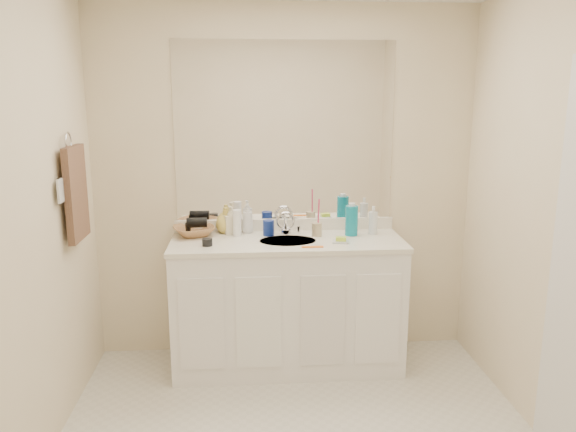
{
  "coord_description": "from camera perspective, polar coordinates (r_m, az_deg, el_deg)",
  "views": [
    {
      "loc": [
        -0.26,
        -2.51,
        1.83
      ],
      "look_at": [
        0.0,
        0.97,
        1.05
      ],
      "focal_mm": 35.0,
      "sensor_mm": 36.0,
      "label": 1
    }
  ],
  "objects": [
    {
      "name": "wall_back",
      "position": [
        3.87,
        -0.36,
        3.21
      ],
      "size": [
        2.6,
        0.02,
        2.4
      ],
      "primitive_type": "cube",
      "color": "#F3E2BE",
      "rests_on": "floor"
    },
    {
      "name": "wall_front",
      "position": [
        1.39,
        7.18,
        -14.39
      ],
      "size": [
        2.6,
        0.02,
        2.4
      ],
      "primitive_type": "cube",
      "color": "#F3E2BE",
      "rests_on": "floor"
    },
    {
      "name": "wall_left",
      "position": [
        2.79,
        -26.01,
        -1.75
      ],
      "size": [
        0.02,
        2.6,
        2.4
      ],
      "primitive_type": "cube",
      "color": "#F3E2BE",
      "rests_on": "floor"
    },
    {
      "name": "wall_right",
      "position": [
        3.02,
        26.91,
        -0.83
      ],
      "size": [
        0.02,
        2.6,
        2.4
      ],
      "primitive_type": "cube",
      "color": "#F3E2BE",
      "rests_on": "floor"
    },
    {
      "name": "vanity_cabinet",
      "position": [
        3.82,
        -0.06,
        -9.03
      ],
      "size": [
        1.5,
        0.55,
        0.85
      ],
      "primitive_type": "cube",
      "color": "white",
      "rests_on": "floor"
    },
    {
      "name": "countertop",
      "position": [
        3.68,
        -0.06,
        -2.65
      ],
      "size": [
        1.52,
        0.57,
        0.03
      ],
      "primitive_type": "cube",
      "color": "white",
      "rests_on": "vanity_cabinet"
    },
    {
      "name": "backsplash",
      "position": [
        3.92,
        -0.34,
        -0.88
      ],
      "size": [
        1.52,
        0.03,
        0.08
      ],
      "primitive_type": "cube",
      "color": "white",
      "rests_on": "countertop"
    },
    {
      "name": "sink_basin",
      "position": [
        3.66,
        -0.03,
        -2.68
      ],
      "size": [
        0.37,
        0.37,
        0.02
      ],
      "primitive_type": "cylinder",
      "color": "#B3A79C",
      "rests_on": "countertop"
    },
    {
      "name": "faucet",
      "position": [
        3.81,
        -0.23,
        -1.0
      ],
      "size": [
        0.02,
        0.02,
        0.11
      ],
      "primitive_type": "cylinder",
      "color": "silver",
      "rests_on": "countertop"
    },
    {
      "name": "mirror",
      "position": [
        3.83,
        -0.36,
        8.52
      ],
      "size": [
        1.48,
        0.01,
        1.2
      ],
      "primitive_type": "cube",
      "color": "white",
      "rests_on": "wall_back"
    },
    {
      "name": "blue_mug",
      "position": [
        3.78,
        -1.99,
        -1.21
      ],
      "size": [
        0.09,
        0.09,
        0.1
      ],
      "primitive_type": "cylinder",
      "rotation": [
        0.0,
        0.0,
        -0.2
      ],
      "color": "navy",
      "rests_on": "countertop"
    },
    {
      "name": "tan_cup",
      "position": [
        3.76,
        2.95,
        -1.37
      ],
      "size": [
        0.08,
        0.08,
        0.09
      ],
      "primitive_type": "cylinder",
      "rotation": [
        0.0,
        0.0,
        -0.17
      ],
      "color": "tan",
      "rests_on": "countertop"
    },
    {
      "name": "toothbrush",
      "position": [
        3.74,
        3.12,
        0.19
      ],
      "size": [
        0.01,
        0.04,
        0.21
      ],
      "primitive_type": "cylinder",
      "rotation": [
        0.14,
        0.0,
        0.07
      ],
      "color": "#D93966",
      "rests_on": "tan_cup"
    },
    {
      "name": "mouthwash_bottle",
      "position": [
        3.79,
        6.48,
        -0.47
      ],
      "size": [
        0.11,
        0.11,
        0.2
      ],
      "primitive_type": "cylinder",
      "rotation": [
        0.0,
        0.0,
        0.32
      ],
      "color": "#0D819E",
      "rests_on": "countertop"
    },
    {
      "name": "clear_pump_bottle",
      "position": [
        3.85,
        8.64,
        -0.69
      ],
      "size": [
        0.07,
        0.07,
        0.15
      ],
      "primitive_type": "cylinder",
      "rotation": [
        0.0,
        0.0,
        0.36
      ],
      "color": "white",
      "rests_on": "countertop"
    },
    {
      "name": "soap_dish",
      "position": [
        3.62,
        5.39,
        -2.61
      ],
      "size": [
        0.12,
        0.1,
        0.01
      ],
      "primitive_type": "cube",
      "rotation": [
        0.0,
        0.0,
        -0.2
      ],
      "color": "silver",
      "rests_on": "countertop"
    },
    {
      "name": "green_soap",
      "position": [
        3.61,
        5.4,
        -2.33
      ],
      "size": [
        0.07,
        0.06,
        0.02
      ],
      "primitive_type": "cube",
      "rotation": [
        0.0,
        0.0,
        -0.17
      ],
      "color": "#C4E938",
      "rests_on": "soap_dish"
    },
    {
      "name": "orange_comb",
      "position": [
        3.5,
        2.51,
        -3.14
      ],
      "size": [
        0.14,
        0.03,
        0.01
      ],
      "primitive_type": "cube",
      "rotation": [
        0.0,
        0.0,
        -0.01
      ],
      "color": "orange",
      "rests_on": "countertop"
    },
    {
      "name": "dark_jar",
      "position": [
        3.56,
        -8.21,
        -2.65
      ],
      "size": [
        0.08,
        0.08,
        0.05
      ],
      "primitive_type": "cylinder",
      "rotation": [
        0.0,
        0.0,
        -0.18
      ],
      "color": "black",
      "rests_on": "countertop"
    },
    {
      "name": "extra_white_bottle",
      "position": [
        3.76,
        -5.19,
        -0.71
      ],
      "size": [
        0.06,
        0.06,
        0.18
      ],
      "primitive_type": "cylinder",
      "rotation": [
        0.0,
        0.0,
        0.12
      ],
      "color": "white",
      "rests_on": "countertop"
    },
    {
      "name": "soap_bottle_white",
      "position": [
        3.84,
        -4.13,
        -0.24
      ],
      "size": [
        0.1,
        0.1,
        0.2
      ],
      "primitive_type": "imported",
      "rotation": [
        0.0,
        0.0,
        -0.29
      ],
      "color": "white",
      "rests_on": "countertop"
    },
    {
      "name": "soap_bottle_cream",
      "position": [
        3.83,
        -5.87,
        -0.4
      ],
      "size": [
        0.11,
        0.11,
        0.19
      ],
      "primitive_type": "imported",
      "rotation": [
        0.0,
        0.0,
        0.33
      ],
      "color": "#F2E9C6",
      "rests_on": "countertop"
    },
    {
      "name": "soap_bottle_yellow",
      "position": [
        3.86,
        -6.34,
        -0.42
      ],
      "size": [
        0.14,
        0.14,
        0.18
      ],
      "primitive_type": "imported",
      "rotation": [
        0.0,
        0.0,
        0.0
      ],
      "color": "#DFC857",
      "rests_on": "countertop"
    },
    {
      "name": "wicker_basket",
      "position": [
        3.82,
        -9.51,
        -1.5
      ],
      "size": [
        0.35,
        0.35,
        0.07
      ],
      "primitive_type": "imported",
      "rotation": [
        0.0,
        0.0,
        0.38
      ],
      "color": "#9B683E",
      "rests_on": "countertop"
    },
    {
      "name": "hair_dryer",
      "position": [
        3.8,
        -9.24,
        -0.67
      ],
      "size": [
        0.14,
        0.07,
        0.07
      ],
      "primitive_type": "cylinder",
      "rotation": [
        0.0,
        1.57,
        0.04
      ],
      "color": "black",
      "rests_on": "wicker_basket"
    },
    {
      "name": "towel_ring",
      "position": [
        3.45,
        -21.43,
        7.06
      ],
      "size": [
        0.01,
        0.11,
        0.11
      ],
      "primitive_type": "torus",
      "rotation": [
        0.0,
        1.57,
        0.0
      ],
      "color": "silver",
      "rests_on": "wall_left"
    },
    {
      "name": "hand_towel",
      "position": [
        3.48,
        -20.72,
        2.17
      ],
      "size": [
        0.04,
        0.32,
        0.55
      ],
      "primitive_type": "cube",
      "color": "#422E23",
      "rests_on": "towel_ring"
    },
    {
      "name": "switch_plate",
      "position": [
        3.29,
        -22.11,
        2.38
      ],
      "size": [
        0.01,
        0.08,
        0.13
      ],
      "primitive_type": "cube",
      "color": "silver",
      "rests_on": "wall_left"
    }
  ]
}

